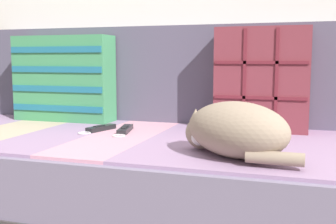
{
  "coord_description": "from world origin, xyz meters",
  "views": [
    {
      "loc": [
        0.64,
        -1.35,
        0.64
      ],
      "look_at": [
        0.2,
        0.02,
        0.46
      ],
      "focal_mm": 45.0,
      "sensor_mm": 36.0,
      "label": 1
    }
  ],
  "objects": [
    {
      "name": "couch",
      "position": [
        0.0,
        0.09,
        0.18
      ],
      "size": [
        1.78,
        0.91,
        0.36
      ],
      "color": "#3D3838",
      "rests_on": "ground_plane"
    },
    {
      "name": "sofa_backrest",
      "position": [
        0.0,
        0.48,
        0.57
      ],
      "size": [
        1.74,
        0.14,
        0.43
      ],
      "color": "#514C60",
      "rests_on": "couch"
    },
    {
      "name": "throw_pillow_quilted",
      "position": [
        0.48,
        0.33,
        0.56
      ],
      "size": [
        0.36,
        0.14,
        0.4
      ],
      "color": "brown",
      "rests_on": "couch"
    },
    {
      "name": "throw_pillow_striped",
      "position": [
        -0.41,
        0.33,
        0.55
      ],
      "size": [
        0.46,
        0.14,
        0.38
      ],
      "color": "#3D8956",
      "rests_on": "couch"
    },
    {
      "name": "sleeping_cat",
      "position": [
        0.45,
        -0.15,
        0.44
      ],
      "size": [
        0.39,
        0.35,
        0.16
      ],
      "color": "gray",
      "rests_on": "couch"
    },
    {
      "name": "game_remote_near",
      "position": [
        -0.02,
        0.13,
        0.37
      ],
      "size": [
        0.09,
        0.21,
        0.02
      ],
      "color": "black",
      "rests_on": "couch"
    },
    {
      "name": "game_remote_far",
      "position": [
        -0.12,
        0.13,
        0.37
      ],
      "size": [
        0.09,
        0.19,
        0.02
      ],
      "color": "black",
      "rests_on": "couch"
    }
  ]
}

